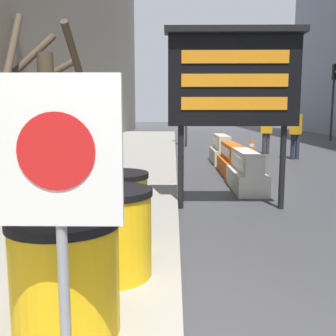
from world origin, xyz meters
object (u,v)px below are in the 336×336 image
(jersey_barrier_orange_far, at_px, (232,161))
(traffic_light_far_side, at_px, (334,86))
(jersey_barrier_white, at_px, (246,173))
(traffic_light_near_curb, at_px, (186,77))
(barrel_drum_foreground, at_px, (66,275))
(traffic_cone_mid, at_px, (251,163))
(pedestrian_worker, at_px, (296,129))
(message_board, at_px, (234,79))
(barrel_drum_back, at_px, (116,207))
(barrel_drum_middle, at_px, (112,232))
(warning_sign, at_px, (58,173))
(jersey_barrier_cream, at_px, (221,150))
(pedestrian_passerby, at_px, (266,129))
(traffic_cone_near, at_px, (251,147))

(jersey_barrier_orange_far, xyz_separation_m, traffic_light_far_side, (7.33, 11.87, 2.70))
(jersey_barrier_white, bearing_deg, traffic_light_near_curb, 95.40)
(barrel_drum_foreground, distance_m, traffic_cone_mid, 7.65)
(pedestrian_worker, bearing_deg, message_board, 9.94)
(barrel_drum_back, bearing_deg, jersey_barrier_orange_far, 69.56)
(barrel_drum_middle, distance_m, message_board, 3.84)
(warning_sign, bearing_deg, jersey_barrier_cream, 78.69)
(message_board, bearing_deg, barrel_drum_foreground, -112.91)
(barrel_drum_middle, relative_size, jersey_barrier_cream, 0.44)
(message_board, bearing_deg, jersey_barrier_orange_far, 81.50)
(jersey_barrier_orange_far, relative_size, pedestrian_passerby, 1.23)
(jersey_barrier_orange_far, bearing_deg, pedestrian_worker, 50.87)
(traffic_light_far_side, bearing_deg, barrel_drum_middle, -116.71)
(message_board, distance_m, jersey_barrier_cream, 6.45)
(barrel_drum_back, bearing_deg, message_board, 52.57)
(barrel_drum_foreground, relative_size, barrel_drum_back, 1.00)
(barrel_drum_middle, height_order, traffic_light_far_side, traffic_light_far_side)
(barrel_drum_middle, relative_size, pedestrian_passerby, 0.49)
(traffic_cone_near, relative_size, pedestrian_passerby, 0.46)
(message_board, bearing_deg, traffic_light_near_curb, 91.94)
(barrel_drum_back, height_order, warning_sign, warning_sign)
(barrel_drum_foreground, height_order, barrel_drum_middle, same)
(message_board, bearing_deg, pedestrian_worker, 65.41)
(jersey_barrier_cream, height_order, traffic_light_near_curb, traffic_light_near_curb)
(pedestrian_passerby, bearing_deg, barrel_drum_middle, -100.39)
(traffic_cone_mid, bearing_deg, barrel_drum_middle, -111.82)
(barrel_drum_foreground, relative_size, jersey_barrier_white, 0.45)
(message_board, bearing_deg, traffic_light_far_side, 63.25)
(jersey_barrier_orange_far, distance_m, traffic_cone_mid, 0.79)
(pedestrian_passerby, bearing_deg, message_board, -97.68)
(pedestrian_worker, bearing_deg, barrel_drum_middle, 9.34)
(traffic_light_far_side, bearing_deg, barrel_drum_foreground, -115.97)
(traffic_cone_near, relative_size, traffic_cone_mid, 0.98)
(barrel_drum_foreground, xyz_separation_m, barrel_drum_back, (0.07, 1.91, 0.00))
(traffic_light_far_side, height_order, pedestrian_worker, traffic_light_far_side)
(traffic_cone_near, bearing_deg, jersey_barrier_white, -102.03)
(jersey_barrier_orange_far, distance_m, pedestrian_passerby, 5.45)
(jersey_barrier_white, distance_m, jersey_barrier_orange_far, 2.13)
(barrel_drum_foreground, relative_size, pedestrian_worker, 0.45)
(barrel_drum_foreground, bearing_deg, message_board, 67.09)
(jersey_barrier_white, height_order, traffic_cone_mid, jersey_barrier_white)
(barrel_drum_back, xyz_separation_m, warning_sign, (0.07, -2.44, 0.79))
(traffic_light_near_curb, bearing_deg, traffic_cone_near, -62.45)
(jersey_barrier_white, relative_size, jersey_barrier_cream, 0.97)
(barrel_drum_foreground, height_order, warning_sign, warning_sign)
(traffic_light_far_side, bearing_deg, jersey_barrier_cream, -127.66)
(traffic_light_near_curb, relative_size, pedestrian_passerby, 2.67)
(barrel_drum_middle, distance_m, traffic_light_far_side, 21.17)
(jersey_barrier_orange_far, height_order, pedestrian_worker, pedestrian_worker)
(traffic_light_near_curb, xyz_separation_m, pedestrian_worker, (3.65, -4.88, -2.15))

